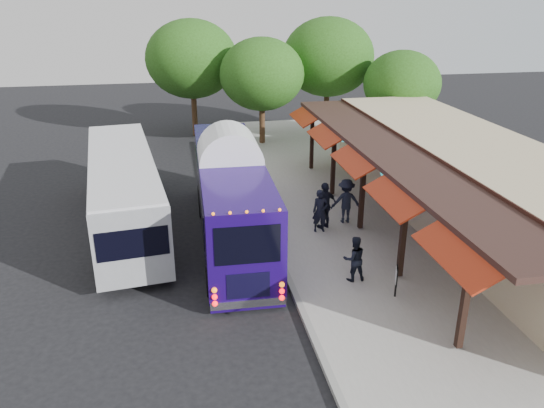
{
  "coord_description": "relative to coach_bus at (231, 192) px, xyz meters",
  "views": [
    {
      "loc": [
        -3.41,
        -14.84,
        9.23
      ],
      "look_at": [
        -0.02,
        3.35,
        1.8
      ],
      "focal_mm": 35.0,
      "sensor_mm": 36.0,
      "label": 1
    }
  ],
  "objects": [
    {
      "name": "sidewalk",
      "position": [
        6.45,
        -0.49,
        -1.86
      ],
      "size": [
        10.0,
        40.0,
        0.15
      ],
      "primitive_type": "cube",
      "color": "#9E9B93",
      "rests_on": "ground"
    },
    {
      "name": "sign_board",
      "position": [
        4.6,
        -5.64,
        -1.08
      ],
      "size": [
        0.21,
        0.46,
        1.05
      ],
      "rotation": [
        0.0,
        0.0,
        -0.37
      ],
      "color": "black",
      "rests_on": "sidewalk"
    },
    {
      "name": "coach_bus",
      "position": [
        0.0,
        0.0,
        0.0
      ],
      "size": [
        2.63,
        11.35,
        3.61
      ],
      "rotation": [
        0.0,
        0.0,
        -0.02
      ],
      "color": "#200862",
      "rests_on": "ground"
    },
    {
      "name": "city_bus",
      "position": [
        -4.21,
        1.82,
        -0.23
      ],
      "size": [
        3.85,
        11.71,
        3.09
      ],
      "rotation": [
        0.0,
        0.0,
        0.12
      ],
      "color": "gray",
      "rests_on": "ground"
    },
    {
      "name": "ground",
      "position": [
        1.45,
        -4.49,
        -1.94
      ],
      "size": [
        90.0,
        90.0,
        0.0
      ],
      "primitive_type": "plane",
      "color": "black",
      "rests_on": "ground"
    },
    {
      "name": "tree_far",
      "position": [
        -0.59,
        16.75,
        3.19
      ],
      "size": [
        6.0,
        6.0,
        7.68
      ],
      "color": "#382314",
      "rests_on": "ground"
    },
    {
      "name": "ped_a",
      "position": [
        3.55,
        -0.36,
        -0.9
      ],
      "size": [
        0.67,
        0.46,
        1.77
      ],
      "primitive_type": "imported",
      "rotation": [
        0.0,
        0.0,
        -0.07
      ],
      "color": "black",
      "rests_on": "sidewalk"
    },
    {
      "name": "tree_mid",
      "position": [
        8.36,
        15.62,
        3.25
      ],
      "size": [
        6.07,
        6.07,
        7.77
      ],
      "color": "#382314",
      "rests_on": "ground"
    },
    {
      "name": "ped_d",
      "position": [
        4.85,
        0.33,
        -0.84
      ],
      "size": [
        1.28,
        0.79,
        1.9
      ],
      "primitive_type": "imported",
      "rotation": [
        0.0,
        0.0,
        3.07
      ],
      "color": "black",
      "rests_on": "sidewalk"
    },
    {
      "name": "station_shelter",
      "position": [
        9.83,
        -0.49,
        -0.09
      ],
      "size": [
        8.15,
        20.0,
        3.6
      ],
      "color": "tan",
      "rests_on": "ground"
    },
    {
      "name": "tree_left",
      "position": [
        3.53,
        13.55,
        2.55
      ],
      "size": [
        5.25,
        5.25,
        6.73
      ],
      "color": "#382314",
      "rests_on": "ground"
    },
    {
      "name": "ped_b",
      "position": [
        3.62,
        -4.38,
        -0.99
      ],
      "size": [
        0.79,
        0.62,
        1.59
      ],
      "primitive_type": "imported",
      "rotation": [
        0.0,
        0.0,
        3.16
      ],
      "color": "black",
      "rests_on": "sidewalk"
    },
    {
      "name": "tree_right",
      "position": [
        11.85,
        11.41,
        2.07
      ],
      "size": [
        4.69,
        4.69,
        6.01
      ],
      "color": "#382314",
      "rests_on": "ground"
    },
    {
      "name": "ped_c",
      "position": [
        3.82,
        -0.08,
        -0.8
      ],
      "size": [
        1.25,
        0.93,
        1.97
      ],
      "primitive_type": "imported",
      "rotation": [
        0.0,
        0.0,
        3.59
      ],
      "color": "black",
      "rests_on": "sidewalk"
    },
    {
      "name": "curb",
      "position": [
        1.5,
        -0.49,
        -1.86
      ],
      "size": [
        0.2,
        40.0,
        0.16
      ],
      "primitive_type": "cube",
      "color": "gray",
      "rests_on": "ground"
    }
  ]
}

